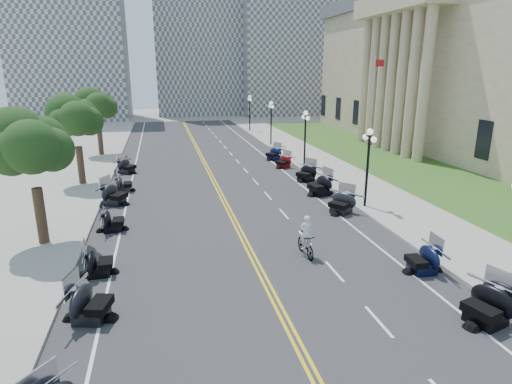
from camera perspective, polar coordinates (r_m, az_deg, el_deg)
ground at (r=22.08m, az=-1.40°, el=-6.81°), size 160.00×160.00×0.00m
road at (r=31.42m, az=-4.96°, el=0.14°), size 16.00×90.00×0.01m
centerline_yellow_a at (r=31.40m, az=-5.18°, el=0.14°), size 0.12×90.00×0.00m
centerline_yellow_b at (r=31.43m, az=-4.75°, el=0.17°), size 0.12×90.00×0.00m
edge_line_north at (r=32.83m, az=6.17°, el=0.82°), size 0.12×90.00×0.00m
edge_line_south at (r=31.27m, az=-16.66°, el=-0.55°), size 0.12×90.00×0.00m
lane_dash_4 at (r=16.35m, az=16.04°, el=-16.24°), size 0.12×2.00×0.00m
lane_dash_5 at (r=19.47m, az=10.42°, el=-10.34°), size 0.12×2.00×0.00m
lane_dash_6 at (r=22.87m, az=6.54°, el=-6.06°), size 0.12×2.00×0.00m
lane_dash_7 at (r=26.43m, az=3.72°, el=-2.90°), size 0.12×2.00×0.00m
lane_dash_8 at (r=30.11m, az=1.60°, el=-0.50°), size 0.12×2.00×0.00m
lane_dash_9 at (r=33.85m, az=-0.06°, el=1.38°), size 0.12×2.00×0.00m
lane_dash_10 at (r=37.65m, az=-1.38°, el=2.88°), size 0.12×2.00×0.00m
lane_dash_11 at (r=41.49m, az=-2.47°, el=4.11°), size 0.12×2.00×0.00m
lane_dash_12 at (r=45.36m, az=-3.37°, el=5.12°), size 0.12×2.00×0.00m
lane_dash_13 at (r=49.25m, az=-4.13°, el=5.98°), size 0.12×2.00×0.00m
lane_dash_14 at (r=53.15m, az=-4.78°, el=6.71°), size 0.12×2.00×0.00m
lane_dash_15 at (r=57.07m, az=-5.35°, el=7.33°), size 0.12×2.00×0.00m
lane_dash_16 at (r=61.00m, az=-5.84°, el=7.88°), size 0.12×2.00×0.00m
lane_dash_17 at (r=64.93m, az=-6.28°, el=8.36°), size 0.12×2.00×0.00m
lane_dash_18 at (r=68.88m, az=-6.66°, el=8.78°), size 0.12×2.00×0.00m
lane_dash_19 at (r=72.83m, az=-7.01°, el=9.16°), size 0.12×2.00×0.00m
sidewalk_north at (r=34.33m, az=12.67°, el=1.30°), size 5.00×90.00×0.15m
sidewalk_south at (r=31.84m, az=-24.03°, el=-0.88°), size 5.00×90.00×0.15m
lawn at (r=44.42m, az=16.54°, el=4.30°), size 9.00×60.00×0.10m
civic_building at (r=55.25m, az=28.94°, el=14.46°), size 26.00×51.00×17.80m
distant_block_a at (r=83.29m, az=-23.52°, el=17.82°), size 18.00×14.00×26.00m
distant_block_b at (r=88.56m, az=-7.94°, el=20.05°), size 16.00×12.00×30.00m
distant_block_c at (r=88.87m, az=4.56°, el=17.55°), size 20.00×14.00×22.00m
street_lamp_2 at (r=27.70m, az=14.63°, el=3.05°), size 0.50×1.20×4.90m
street_lamp_3 at (r=38.55m, az=6.55°, el=7.01°), size 0.50×1.20×4.90m
street_lamp_4 at (r=49.94m, az=2.02°, el=9.15°), size 0.50×1.20×4.90m
street_lamp_5 at (r=61.55m, az=-0.83°, el=10.46°), size 0.50×1.20×4.90m
flagpole at (r=47.49m, az=15.21°, el=11.17°), size 1.10×0.20×10.00m
tree_2 at (r=23.11m, az=-27.76°, el=4.67°), size 4.80×4.80×9.20m
tree_3 at (r=34.72m, az=-22.88°, el=8.47°), size 4.80×4.80×9.20m
tree_4 at (r=46.53m, az=-20.42°, el=10.33°), size 4.80×4.80×9.20m
motorcycle_n_3 at (r=17.28m, az=28.50°, el=-12.98°), size 2.68×2.68×1.51m
motorcycle_n_4 at (r=20.17m, az=21.38°, el=-8.18°), size 2.05×2.05×1.36m
motorcycle_n_6 at (r=26.84m, az=11.33°, el=-1.29°), size 2.90×2.90×1.46m
motorcycle_n_7 at (r=30.43m, az=8.55°, el=1.01°), size 2.70×2.70×1.56m
motorcycle_n_8 at (r=34.21m, az=6.70°, el=2.63°), size 2.80×2.80×1.42m
motorcycle_n_9 at (r=38.68m, az=3.66°, el=4.14°), size 2.43×2.43×1.24m
motorcycle_n_10 at (r=42.15m, az=2.36°, el=5.22°), size 2.65×2.65×1.35m
motorcycle_s_4 at (r=16.57m, az=-21.27°, el=-13.42°), size 2.56×2.56×1.46m
motorcycle_s_5 at (r=19.81m, az=-20.30°, el=-8.64°), size 1.93×1.93×1.28m
motorcycle_s_6 at (r=24.76m, az=-18.60°, el=-3.50°), size 1.88×1.88×1.30m
motorcycle_s_7 at (r=29.46m, az=-18.37°, el=-0.19°), size 2.93×2.93×1.51m
motorcycle_s_8 at (r=32.45m, az=-17.27°, el=1.16°), size 1.90×1.90×1.30m
motorcycle_s_9 at (r=38.18m, az=-16.86°, el=3.41°), size 2.70×2.70×1.36m
bicycle at (r=20.54m, az=6.63°, el=-7.00°), size 0.65×1.94×1.15m
cyclist_rider at (r=20.03m, az=6.76°, el=-3.27°), size 0.61×0.40×1.68m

